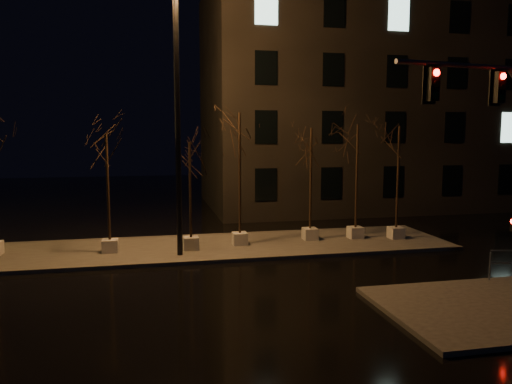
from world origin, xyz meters
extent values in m
plane|color=black|center=(0.00, 0.00, 0.00)|extent=(90.00, 90.00, 0.00)
cube|color=#403E39|center=(0.00, 6.00, 0.07)|extent=(22.00, 5.00, 0.15)
cube|color=#403E39|center=(7.50, -3.50, 0.07)|extent=(7.00, 5.00, 0.15)
cube|color=black|center=(14.00, 18.00, 7.50)|extent=(25.00, 12.00, 15.00)
cube|color=#BBB9AF|center=(-4.29, 5.69, 0.43)|extent=(0.65, 0.65, 0.55)
cylinder|color=black|center=(-4.29, 5.69, 2.93)|extent=(0.11, 0.11, 4.47)
cube|color=#BBB9AF|center=(-0.88, 5.49, 0.43)|extent=(0.65, 0.65, 0.55)
cylinder|color=black|center=(-0.88, 5.49, 2.76)|extent=(0.11, 0.11, 4.11)
cube|color=#BBB9AF|center=(1.37, 5.94, 0.43)|extent=(0.65, 0.65, 0.55)
cylinder|color=black|center=(1.37, 5.94, 3.39)|extent=(0.11, 0.11, 5.38)
cube|color=#BBB9AF|center=(4.81, 6.29, 0.43)|extent=(0.65, 0.65, 0.55)
cylinder|color=black|center=(4.81, 6.29, 3.06)|extent=(0.11, 0.11, 4.72)
cube|color=#BBB9AF|center=(7.05, 6.14, 0.43)|extent=(0.65, 0.65, 0.55)
cylinder|color=black|center=(7.05, 6.14, 3.14)|extent=(0.11, 0.11, 4.87)
cube|color=#BBB9AF|center=(8.93, 5.68, 0.43)|extent=(0.65, 0.65, 0.55)
cylinder|color=black|center=(8.93, 5.68, 3.11)|extent=(0.11, 0.11, 4.81)
cylinder|color=slate|center=(5.87, -3.13, 7.09)|extent=(4.03, 0.83, 0.14)
cube|color=black|center=(7.52, -2.85, 6.53)|extent=(0.34, 0.27, 0.91)
cube|color=black|center=(5.11, -3.26, 6.53)|extent=(0.34, 0.27, 0.91)
cylinder|color=black|center=(-1.41, 4.59, 5.65)|extent=(0.22, 0.22, 11.01)
cylinder|color=slate|center=(8.82, -1.22, 0.65)|extent=(0.06, 0.06, 0.99)
camera|label=1|loc=(-2.58, -15.88, 5.24)|focal=35.00mm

